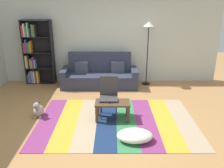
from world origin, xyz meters
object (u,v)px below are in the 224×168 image
object	(u,v)px
coffee_table	(113,106)
tv_remote	(111,102)
standing_lamp	(150,33)
dog	(39,110)
pouf	(136,136)
folding_chair	(110,93)
bookshelf	(36,53)
couch	(101,75)

from	to	relation	value
coffee_table	tv_remote	bearing A→B (deg)	178.29
standing_lamp	tv_remote	world-z (taller)	standing_lamp
coffee_table	dog	world-z (taller)	coffee_table
pouf	folding_chair	bearing A→B (deg)	114.63
dog	tv_remote	size ratio (longest dim) A/B	2.65
dog	tv_remote	bearing A→B (deg)	-4.85
pouf	folding_chair	xyz separation A→B (m)	(-0.50, 1.08, 0.42)
dog	tv_remote	world-z (taller)	tv_remote
pouf	tv_remote	xyz separation A→B (m)	(-0.47, 0.85, 0.31)
bookshelf	coffee_table	xyz separation A→B (m)	(2.37, -2.45, -0.63)
pouf	dog	distance (m)	2.31
bookshelf	folding_chair	world-z (taller)	bookshelf
coffee_table	folding_chair	world-z (taller)	folding_chair
bookshelf	pouf	xyz separation A→B (m)	(2.78, -3.30, -0.85)
couch	standing_lamp	bearing A→B (deg)	6.60
folding_chair	standing_lamp	bearing A→B (deg)	90.18
couch	standing_lamp	world-z (taller)	standing_lamp
standing_lamp	coffee_table	bearing A→B (deg)	-114.36
bookshelf	tv_remote	xyz separation A→B (m)	(2.31, -2.45, -0.54)
standing_lamp	folding_chair	size ratio (longest dim) A/B	2.13
bookshelf	tv_remote	bearing A→B (deg)	-46.68
tv_remote	folding_chair	size ratio (longest dim) A/B	0.17
bookshelf	dog	size ratio (longest dim) A/B	4.93
bookshelf	folding_chair	xyz separation A→B (m)	(2.29, -2.22, -0.43)
pouf	tv_remote	size ratio (longest dim) A/B	4.46
pouf	tv_remote	distance (m)	1.02
coffee_table	tv_remote	world-z (taller)	tv_remote
couch	tv_remote	world-z (taller)	couch
bookshelf	standing_lamp	xyz separation A→B (m)	(3.43, -0.12, 0.63)
coffee_table	tv_remote	xyz separation A→B (m)	(-0.06, 0.00, 0.09)
bookshelf	standing_lamp	bearing A→B (deg)	-1.93
coffee_table	folding_chair	distance (m)	0.32
dog	standing_lamp	bearing A→B (deg)	38.87
coffee_table	standing_lamp	xyz separation A→B (m)	(1.06, 2.34, 1.27)
dog	bookshelf	bearing A→B (deg)	106.84
coffee_table	pouf	xyz separation A→B (m)	(0.41, -0.85, -0.22)
pouf	dog	world-z (taller)	dog
couch	folding_chair	xyz separation A→B (m)	(0.30, -1.94, 0.20)
folding_chair	pouf	bearing A→B (deg)	-36.66
tv_remote	bookshelf	bearing A→B (deg)	136.18
couch	standing_lamp	distance (m)	1.93
pouf	standing_lamp	world-z (taller)	standing_lamp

